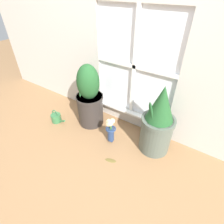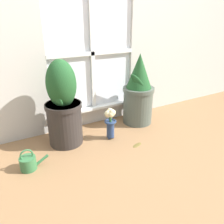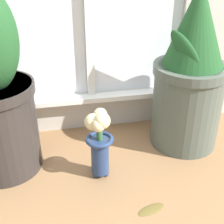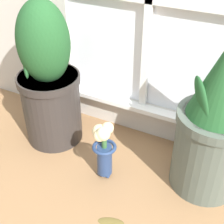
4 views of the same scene
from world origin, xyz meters
name	(u,v)px [view 1 (image 1 of 4)]	position (x,y,z in m)	size (l,w,h in m)	color
ground_plane	(99,157)	(0.00, 0.00, 0.00)	(10.00, 10.00, 0.00)	olive
wall_with_window	(140,1)	(0.00, 0.66, 1.27)	(4.40, 0.10, 2.50)	beige
potted_plant_left	(90,99)	(-0.40, 0.38, 0.34)	(0.31, 0.31, 0.74)	#2D2826
potted_plant_right	(158,123)	(0.40, 0.42, 0.33)	(0.32, 0.32, 0.72)	#4C564C
flower_vase	(110,128)	(-0.02, 0.25, 0.19)	(0.11, 0.11, 0.30)	navy
watering_can	(56,118)	(-0.77, 0.15, 0.06)	(0.21, 0.12, 0.17)	#336B3D
fallen_leaf	(111,160)	(0.13, 0.03, 0.00)	(0.12, 0.08, 0.01)	brown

